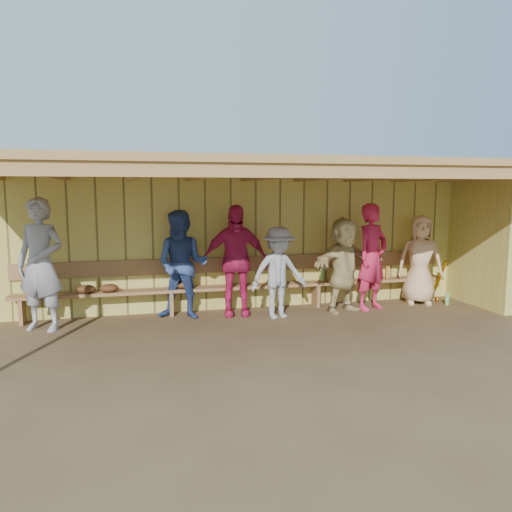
# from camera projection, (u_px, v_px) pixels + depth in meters

# --- Properties ---
(ground) EXTENTS (90.00, 90.00, 0.00)m
(ground) POSITION_uv_depth(u_px,v_px,m) (262.00, 326.00, 7.68)
(ground) COLOR brown
(ground) RESTS_ON ground
(player_a) EXTENTS (0.86, 0.73, 1.99)m
(player_a) POSITION_uv_depth(u_px,v_px,m) (40.00, 265.00, 7.36)
(player_a) COLOR #9798A0
(player_a) RESTS_ON ground
(player_c) EXTENTS (1.04, 0.93, 1.77)m
(player_c) POSITION_uv_depth(u_px,v_px,m) (182.00, 265.00, 8.07)
(player_c) COLOR #304585
(player_c) RESTS_ON ground
(player_d) EXTENTS (1.12, 0.57, 1.85)m
(player_d) POSITION_uv_depth(u_px,v_px,m) (235.00, 260.00, 8.28)
(player_d) COLOR #C92055
(player_d) RESTS_ON ground
(player_e) EXTENTS (1.04, 0.70, 1.50)m
(player_e) POSITION_uv_depth(u_px,v_px,m) (278.00, 273.00, 8.13)
(player_e) COLOR #9A99A2
(player_e) RESTS_ON ground
(player_f) EXTENTS (1.59, 0.97, 1.63)m
(player_f) POSITION_uv_depth(u_px,v_px,m) (344.00, 265.00, 8.53)
(player_f) COLOR #D1B875
(player_f) RESTS_ON ground
(player_g) EXTENTS (0.80, 0.69, 1.86)m
(player_g) POSITION_uv_depth(u_px,v_px,m) (372.00, 257.00, 8.69)
(player_g) COLOR #D3214B
(player_g) RESTS_ON ground
(player_h) EXTENTS (0.93, 0.77, 1.63)m
(player_h) POSITION_uv_depth(u_px,v_px,m) (420.00, 260.00, 9.13)
(player_h) COLOR #E3B580
(player_h) RESTS_ON ground
(dugout_structure) EXTENTS (8.80, 3.20, 2.50)m
(dugout_structure) POSITION_uv_depth(u_px,v_px,m) (274.00, 214.00, 8.21)
(dugout_structure) COLOR #D2C159
(dugout_structure) RESTS_ON ground
(bench) EXTENTS (7.60, 0.34, 0.93)m
(bench) POSITION_uv_depth(u_px,v_px,m) (245.00, 280.00, 8.68)
(bench) COLOR #A07144
(bench) RESTS_ON ground
(dugout_equipment) EXTENTS (6.50, 0.62, 0.80)m
(dugout_equipment) POSITION_uv_depth(u_px,v_px,m) (191.00, 286.00, 8.33)
(dugout_equipment) COLOR gold
(dugout_equipment) RESTS_ON ground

